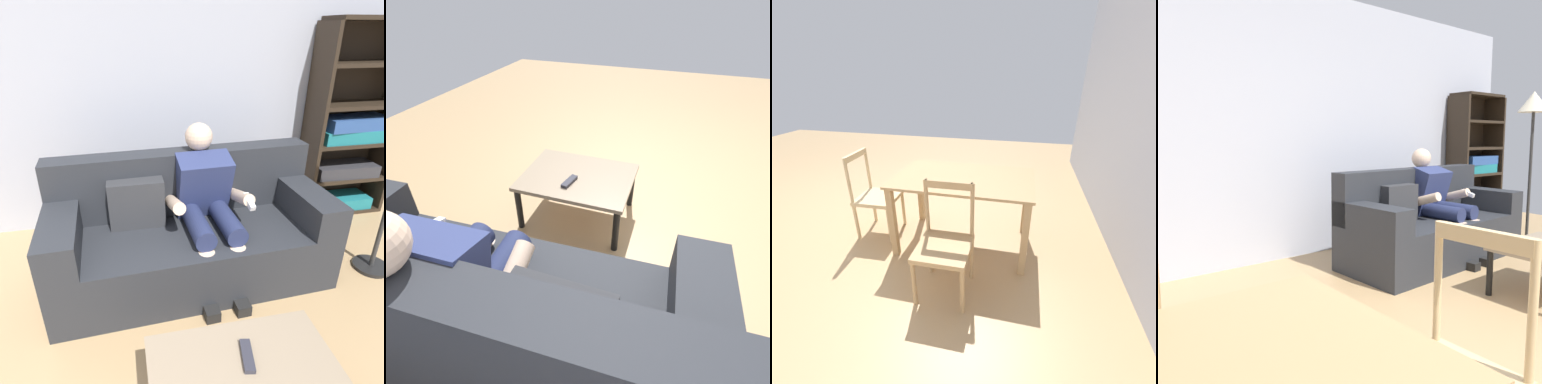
# 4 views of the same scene
# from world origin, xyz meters

# --- Properties ---
(ground_plane) EXTENTS (9.06, 9.06, 0.00)m
(ground_plane) POSITION_xyz_m (0.00, 0.00, 0.00)
(ground_plane) COLOR tan
(couch) EXTENTS (2.08, 0.92, 0.94)m
(couch) POSITION_xyz_m (1.15, 2.09, 0.35)
(couch) COLOR #282B30
(couch) RESTS_ON ground_plane
(person_lounging) EXTENTS (0.61, 0.92, 1.15)m
(person_lounging) POSITION_xyz_m (1.29, 2.10, 0.60)
(person_lounging) COLOR navy
(person_lounging) RESTS_ON ground_plane
(coffee_table) EXTENTS (0.86, 0.67, 0.40)m
(coffee_table) POSITION_xyz_m (1.17, 0.83, 0.35)
(coffee_table) COLOR gray
(coffee_table) RESTS_ON ground_plane
(tv_remote) EXTENTS (0.08, 0.18, 0.02)m
(tv_remote) POSITION_xyz_m (1.19, 0.95, 0.41)
(tv_remote) COLOR #2D2D38
(tv_remote) RESTS_ON coffee_table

